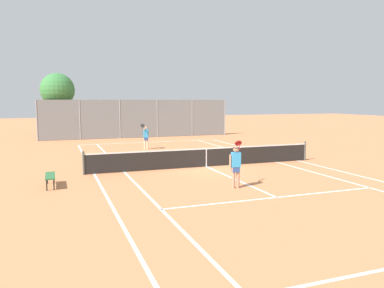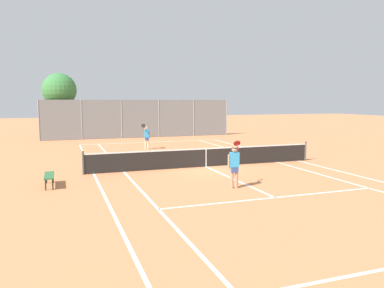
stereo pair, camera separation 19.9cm
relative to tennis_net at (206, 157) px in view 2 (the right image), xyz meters
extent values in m
plane|color=#CC7A4C|center=(0.00, 0.00, -0.51)|extent=(120.00, 120.00, 0.00)
cube|color=white|center=(0.00, 11.90, -0.51)|extent=(11.00, 0.10, 0.01)
cube|color=white|center=(-5.50, 0.00, -0.51)|extent=(0.10, 23.80, 0.01)
cube|color=white|center=(5.50, 0.00, -0.51)|extent=(0.10, 23.80, 0.01)
cube|color=white|center=(-4.13, 0.00, -0.51)|extent=(0.10, 23.80, 0.01)
cube|color=white|center=(4.13, 0.00, -0.51)|extent=(0.10, 23.80, 0.01)
cube|color=white|center=(0.00, -6.40, -0.51)|extent=(8.26, 0.10, 0.01)
cube|color=white|center=(0.00, 6.40, -0.51)|extent=(8.26, 0.10, 0.01)
cube|color=white|center=(0.00, 0.00, -0.51)|extent=(0.10, 12.80, 0.01)
cylinder|color=#474C47|center=(-5.95, 0.00, 0.03)|extent=(0.10, 0.10, 1.07)
cylinder|color=#474C47|center=(5.95, 0.00, 0.03)|extent=(0.10, 0.10, 1.07)
cube|color=black|center=(0.00, 0.00, -0.04)|extent=(11.90, 0.02, 0.89)
cube|color=white|center=(0.00, 0.00, 0.41)|extent=(11.90, 0.03, 0.06)
cube|color=white|center=(0.00, 0.00, -0.06)|extent=(0.05, 0.03, 0.89)
cylinder|color=tan|center=(-0.80, -4.65, -0.10)|extent=(0.13, 0.13, 0.82)
cylinder|color=tan|center=(-0.62, -4.68, -0.10)|extent=(0.13, 0.13, 0.82)
cube|color=#334C8C|center=(-0.71, -4.66, 0.23)|extent=(0.30, 0.22, 0.24)
cube|color=#3399D8|center=(-0.71, -4.66, 0.59)|extent=(0.37, 0.25, 0.56)
sphere|color=tan|center=(-0.71, -4.66, 0.98)|extent=(0.22, 0.22, 0.22)
cylinder|color=black|center=(-0.71, -4.66, 1.05)|extent=(0.23, 0.23, 0.02)
cylinder|color=tan|center=(-0.92, -4.63, 0.53)|extent=(0.08, 0.08, 0.52)
cylinder|color=tan|center=(-0.56, -4.54, 0.88)|extent=(0.15, 0.46, 0.35)
cylinder|color=maroon|center=(-0.39, -4.30, 1.04)|extent=(0.07, 0.25, 0.22)
cylinder|color=maroon|center=(-0.37, -4.19, 1.15)|extent=(0.31, 0.24, 0.23)
cylinder|color=beige|center=(-1.19, 7.68, -0.10)|extent=(0.13, 0.13, 0.82)
cylinder|color=beige|center=(-1.37, 7.70, -0.10)|extent=(0.13, 0.13, 0.82)
cube|color=#334C8C|center=(-1.28, 7.69, 0.23)|extent=(0.30, 0.22, 0.24)
cube|color=#3399D8|center=(-1.28, 7.69, 0.59)|extent=(0.36, 0.25, 0.56)
sphere|color=beige|center=(-1.28, 7.69, 0.98)|extent=(0.22, 0.22, 0.22)
cylinder|color=black|center=(-1.28, 7.69, 1.05)|extent=(0.23, 0.23, 0.02)
cylinder|color=beige|center=(-1.06, 7.66, 0.53)|extent=(0.08, 0.08, 0.52)
cylinder|color=beige|center=(-1.43, 7.57, 0.88)|extent=(0.14, 0.46, 0.35)
cylinder|color=black|center=(-1.60, 7.33, 1.04)|extent=(0.07, 0.25, 0.22)
cylinder|color=black|center=(-1.61, 7.21, 1.15)|extent=(0.30, 0.23, 0.23)
sphere|color=#D1DB33|center=(3.36, 3.35, -0.48)|extent=(0.07, 0.07, 0.07)
sphere|color=#D1DB33|center=(0.61, 9.46, -0.48)|extent=(0.07, 0.07, 0.07)
cube|color=#2D6638|center=(-7.34, -1.99, -0.07)|extent=(0.36, 1.50, 0.05)
cylinder|color=#262626|center=(-7.21, -1.35, -0.30)|extent=(0.05, 0.05, 0.41)
cylinder|color=#262626|center=(-7.21, -2.63, -0.30)|extent=(0.05, 0.05, 0.41)
cylinder|color=#262626|center=(-7.47, -1.35, -0.30)|extent=(0.05, 0.05, 0.41)
cylinder|color=#262626|center=(-7.47, -2.63, -0.30)|extent=(0.05, 0.05, 0.41)
cylinder|color=gray|center=(-8.45, 15.78, 1.19)|extent=(0.08, 0.08, 3.41)
cylinder|color=gray|center=(-5.07, 15.78, 1.19)|extent=(0.08, 0.08, 3.41)
cylinder|color=gray|center=(-1.69, 15.78, 1.19)|extent=(0.08, 0.08, 3.41)
cylinder|color=gray|center=(1.69, 15.78, 1.19)|extent=(0.08, 0.08, 3.41)
cylinder|color=gray|center=(5.07, 15.78, 1.19)|extent=(0.08, 0.08, 3.41)
cylinder|color=gray|center=(8.45, 15.78, 1.19)|extent=(0.08, 0.08, 3.41)
cube|color=slate|center=(0.00, 15.78, 1.19)|extent=(16.89, 0.02, 3.37)
cylinder|color=brown|center=(-6.75, 17.33, 1.10)|extent=(0.28, 0.28, 3.21)
sphere|color=#387A3D|center=(-6.75, 17.33, 3.72)|extent=(2.89, 2.89, 2.89)
sphere|color=#387A3D|center=(-6.86, 17.71, 3.36)|extent=(1.79, 1.79, 1.79)
camera|label=1|loc=(-7.10, -17.20, 2.82)|focal=35.00mm
camera|label=2|loc=(-6.91, -17.27, 2.82)|focal=35.00mm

